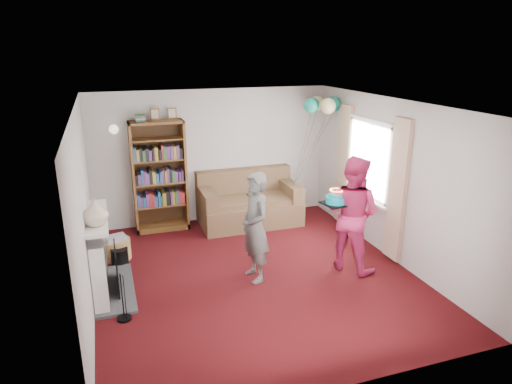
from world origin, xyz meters
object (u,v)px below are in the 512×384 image
object	(u,v)px
person_magenta	(352,214)
birthday_cake	(336,200)
bookcase	(159,177)
sofa	(248,204)
person_striped	(255,227)

from	to	relation	value
person_magenta	birthday_cake	size ratio (longest dim) A/B	4.86
bookcase	person_magenta	xyz separation A→B (m)	(2.49, -2.52, -0.11)
sofa	person_magenta	bearing A→B (deg)	-69.25
bookcase	sofa	distance (m)	1.74
bookcase	person_magenta	distance (m)	3.55
sofa	person_magenta	size ratio (longest dim) A/B	1.07
bookcase	person_striped	distance (m)	2.61
sofa	birthday_cake	world-z (taller)	birthday_cake
sofa	person_striped	bearing A→B (deg)	-105.30
birthday_cake	person_magenta	bearing A→B (deg)	3.82
person_striped	person_magenta	size ratio (longest dim) A/B	0.91
birthday_cake	bookcase	bearing A→B (deg)	130.90
sofa	person_striped	size ratio (longest dim) A/B	1.17
birthday_cake	sofa	bearing A→B (deg)	104.25
person_striped	birthday_cake	size ratio (longest dim) A/B	4.43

